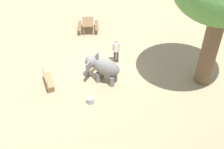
# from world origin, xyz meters

# --- Properties ---
(ground_plane) EXTENTS (60.00, 60.00, 0.00)m
(ground_plane) POSITION_xyz_m (0.00, 0.00, 0.00)
(ground_plane) COLOR tan
(elephant) EXTENTS (1.85, 2.03, 1.48)m
(elephant) POSITION_xyz_m (0.24, 0.86, 0.94)
(elephant) COLOR slate
(elephant) RESTS_ON ground_plane
(person_handler) EXTENTS (0.36, 0.41, 1.62)m
(person_handler) POSITION_xyz_m (-1.40, -0.25, 0.95)
(person_handler) COLOR #3F3833
(person_handler) RESTS_ON ground_plane
(wooden_bench) EXTENTS (0.68, 1.45, 0.88)m
(wooden_bench) POSITION_xyz_m (3.10, -0.37, 0.47)
(wooden_bench) COLOR #9E7A51
(wooden_bench) RESTS_ON ground_plane
(picnic_table_near) EXTENTS (2.02, 2.02, 0.78)m
(picnic_table_near) POSITION_xyz_m (-1.83, -4.60, 0.59)
(picnic_table_near) COLOR brown
(picnic_table_near) RESTS_ON ground_plane
(feed_bucket) EXTENTS (0.36, 0.36, 0.32)m
(feed_bucket) POSITION_xyz_m (1.76, 2.06, 0.16)
(feed_bucket) COLOR gray
(feed_bucket) RESTS_ON ground_plane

